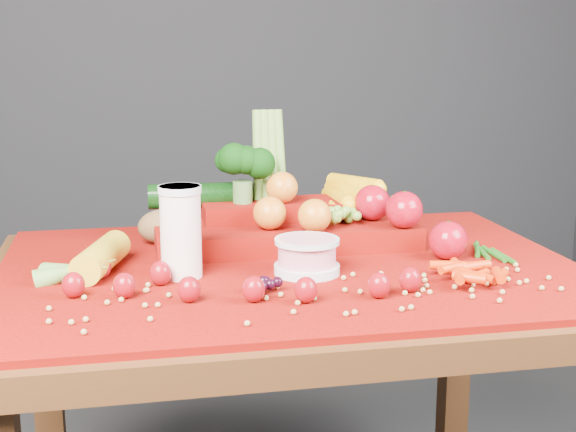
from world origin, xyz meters
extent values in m
cube|color=black|center=(0.00, 1.50, 1.25)|extent=(3.00, 0.02, 2.50)
cube|color=#3E250E|center=(0.00, 0.00, 0.72)|extent=(1.10, 0.80, 0.05)
cube|color=#3E250E|center=(-0.48, 0.33, 0.35)|extent=(0.06, 0.06, 0.70)
cube|color=#3E250E|center=(0.48, 0.33, 0.35)|extent=(0.06, 0.06, 0.70)
cube|color=#7C0D04|center=(0.00, 0.00, 0.76)|extent=(1.05, 0.75, 0.01)
cylinder|color=white|center=(-0.20, -0.04, 0.84)|extent=(0.07, 0.07, 0.16)
cylinder|color=silver|center=(-0.20, -0.04, 0.92)|extent=(0.08, 0.08, 0.01)
cylinder|color=silver|center=(0.02, -0.06, 0.77)|extent=(0.12, 0.12, 0.02)
cylinder|color=pink|center=(0.02, -0.06, 0.80)|extent=(0.10, 0.10, 0.05)
cylinder|color=silver|center=(0.02, -0.06, 0.82)|extent=(0.12, 0.12, 0.01)
ellipsoid|color=maroon|center=(-0.24, -0.08, 0.78)|extent=(0.04, 0.04, 0.04)
cone|color=#143F0B|center=(-0.24, -0.08, 0.80)|extent=(0.03, 0.03, 0.01)
ellipsoid|color=maroon|center=(-0.30, -0.14, 0.78)|extent=(0.04, 0.04, 0.04)
cone|color=#143F0B|center=(-0.30, -0.14, 0.80)|extent=(0.03, 0.03, 0.01)
ellipsoid|color=maroon|center=(-0.20, -0.18, 0.78)|extent=(0.04, 0.04, 0.04)
cone|color=#143F0B|center=(-0.20, -0.18, 0.80)|extent=(0.03, 0.03, 0.01)
ellipsoid|color=maroon|center=(-0.10, -0.20, 0.78)|extent=(0.04, 0.04, 0.04)
cone|color=#143F0B|center=(-0.10, -0.20, 0.80)|extent=(0.03, 0.03, 0.01)
ellipsoid|color=maroon|center=(-0.02, -0.22, 0.78)|extent=(0.04, 0.04, 0.04)
cone|color=#143F0B|center=(-0.02, -0.22, 0.80)|extent=(0.03, 0.03, 0.01)
ellipsoid|color=maroon|center=(0.10, -0.22, 0.78)|extent=(0.04, 0.04, 0.04)
cone|color=#143F0B|center=(0.10, -0.22, 0.80)|extent=(0.03, 0.03, 0.01)
ellipsoid|color=maroon|center=(-0.18, 0.02, 0.78)|extent=(0.04, 0.04, 0.04)
cone|color=#143F0B|center=(-0.18, 0.02, 0.80)|extent=(0.03, 0.03, 0.01)
ellipsoid|color=maroon|center=(-0.34, -0.02, 0.78)|extent=(0.04, 0.04, 0.04)
cone|color=#143F0B|center=(-0.34, -0.02, 0.80)|extent=(0.03, 0.03, 0.01)
ellipsoid|color=maroon|center=(0.16, -0.20, 0.78)|extent=(0.04, 0.04, 0.04)
cone|color=#143F0B|center=(0.16, -0.20, 0.80)|extent=(0.03, 0.03, 0.01)
ellipsoid|color=maroon|center=(-0.38, -0.12, 0.78)|extent=(0.04, 0.04, 0.04)
cone|color=#143F0B|center=(-0.38, -0.12, 0.80)|extent=(0.03, 0.03, 0.01)
cylinder|color=yellow|center=(-0.34, 0.02, 0.79)|extent=(0.10, 0.19, 0.06)
ellipsoid|color=brown|center=(-0.22, 0.21, 0.80)|extent=(0.10, 0.08, 0.07)
cube|color=#7C0D04|center=(0.02, 0.15, 0.78)|extent=(0.52, 0.22, 0.04)
cube|color=#7C0D04|center=(0.00, 0.20, 0.82)|extent=(0.28, 0.12, 0.03)
sphere|color=maroon|center=(0.24, 0.06, 0.84)|extent=(0.07, 0.07, 0.07)
sphere|color=maroon|center=(0.30, -0.02, 0.80)|extent=(0.07, 0.07, 0.07)
sphere|color=maroon|center=(0.20, 0.14, 0.84)|extent=(0.07, 0.07, 0.07)
sphere|color=#BF5207|center=(-0.02, 0.10, 0.84)|extent=(0.06, 0.06, 0.06)
sphere|color=#BF5207|center=(0.06, 0.06, 0.84)|extent=(0.06, 0.06, 0.06)
sphere|color=#BF5207|center=(0.02, 0.18, 0.87)|extent=(0.06, 0.06, 0.06)
cylinder|color=yellow|center=(0.13, 0.22, 0.82)|extent=(0.06, 0.15, 0.04)
cylinder|color=yellow|center=(0.15, 0.22, 0.84)|extent=(0.04, 0.15, 0.04)
cylinder|color=yellow|center=(0.17, 0.22, 0.85)|extent=(0.07, 0.15, 0.04)
cylinder|color=yellow|center=(0.19, 0.22, 0.87)|extent=(0.10, 0.15, 0.04)
cylinder|color=#3F662D|center=(-0.06, 0.20, 0.86)|extent=(0.04, 0.04, 0.04)
cylinder|color=olive|center=(-0.02, 0.24, 0.92)|extent=(0.03, 0.06, 0.22)
cylinder|color=olive|center=(0.00, 0.24, 0.92)|extent=(0.02, 0.06, 0.22)
cylinder|color=olive|center=(0.01, 0.24, 0.92)|extent=(0.02, 0.06, 0.22)
cylinder|color=olive|center=(0.03, 0.24, 0.92)|extent=(0.03, 0.06, 0.22)
cylinder|color=black|center=(-0.14, 0.24, 0.85)|extent=(0.22, 0.06, 0.05)
camera|label=1|loc=(-0.29, -1.40, 1.16)|focal=50.00mm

